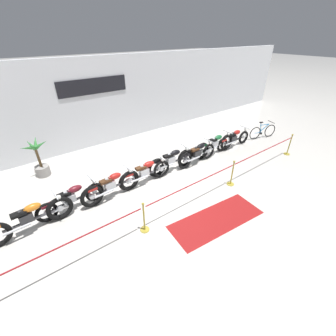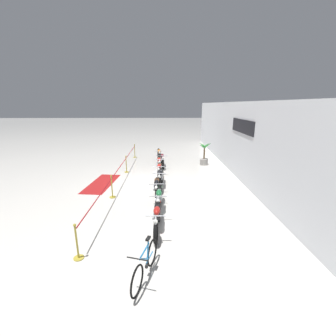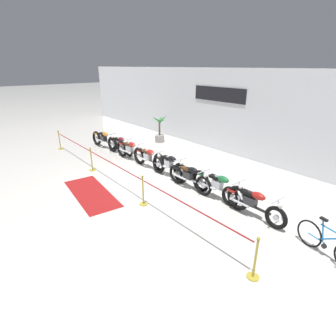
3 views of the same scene
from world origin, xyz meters
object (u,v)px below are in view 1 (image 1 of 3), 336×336
object	(u,v)px
stanchion_mid_right	(232,177)
motorcycle_red_7	(234,139)
motorcycle_green_6	(215,145)
motorcycle_red_2	(112,186)
motorcycle_orange_0	(29,219)
stanchion_far_left	(159,204)
stanchion_mid_left	(144,221)
bicycle	(263,132)
potted_palm_left_of_row	(40,161)
motorcycle_red_3	(145,173)
stanchion_far_right	(289,148)
motorcycle_maroon_1	(72,199)
motorcycle_black_4	(172,161)
floor_banner	(216,219)
motorcycle_black_5	(197,154)

from	to	relation	value
stanchion_mid_right	motorcycle_red_7	bearing A→B (deg)	37.94
motorcycle_green_6	motorcycle_red_2	bearing A→B (deg)	-178.64
motorcycle_orange_0	stanchion_mid_right	bearing A→B (deg)	-16.53
stanchion_far_left	stanchion_mid_left	xyz separation A→B (m)	(-0.54, 0.00, -0.40)
bicycle	potted_palm_left_of_row	world-z (taller)	potted_palm_left_of_row
motorcycle_red_3	potted_palm_left_of_row	xyz separation A→B (m)	(-3.08, 3.04, 0.16)
motorcycle_red_7	bicycle	bearing A→B (deg)	-5.55
motorcycle_red_2	motorcycle_red_7	world-z (taller)	motorcycle_red_2
motorcycle_orange_0	potted_palm_left_of_row	distance (m)	3.28
potted_palm_left_of_row	stanchion_far_right	size ratio (longest dim) A/B	1.55
motorcycle_maroon_1	motorcycle_black_4	bearing A→B (deg)	-0.56
stanchion_mid_left	floor_banner	distance (m)	2.31
motorcycle_red_7	stanchion_mid_left	world-z (taller)	stanchion_mid_left
motorcycle_black_5	motorcycle_green_6	distance (m)	1.27
motorcycle_orange_0	stanchion_mid_right	distance (m)	6.87
motorcycle_green_6	motorcycle_red_7	world-z (taller)	motorcycle_green_6
motorcycle_black_4	stanchion_far_right	distance (m)	5.82
motorcycle_red_3	stanchion_mid_right	distance (m)	3.30
motorcycle_red_2	stanchion_mid_right	distance (m)	4.48
bicycle	motorcycle_green_6	bearing A→B (deg)	175.93
motorcycle_maroon_1	stanchion_far_left	distance (m)	2.94
motorcycle_red_3	stanchion_mid_left	size ratio (longest dim) A/B	2.12
motorcycle_black_5	motorcycle_green_6	world-z (taller)	motorcycle_green_6
motorcycle_red_2	motorcycle_black_4	world-z (taller)	motorcycle_black_4
motorcycle_maroon_1	motorcycle_black_4	world-z (taller)	motorcycle_black_4
motorcycle_maroon_1	bicycle	xyz separation A→B (m)	(10.23, -0.31, -0.08)
potted_palm_left_of_row	stanchion_mid_right	distance (m)	7.62
motorcycle_black_4	stanchion_far_right	size ratio (longest dim) A/B	2.16
motorcycle_maroon_1	motorcycle_red_2	world-z (taller)	motorcycle_red_2
motorcycle_maroon_1	stanchion_mid_left	bearing A→B (deg)	-57.57
motorcycle_orange_0	stanchion_far_left	distance (m)	3.76
motorcycle_red_3	floor_banner	bearing A→B (deg)	-76.97
motorcycle_orange_0	bicycle	bearing A→B (deg)	-0.31
bicycle	stanchion_far_left	world-z (taller)	stanchion_far_left
motorcycle_orange_0	motorcycle_red_7	world-z (taller)	motorcycle_orange_0
potted_palm_left_of_row	stanchion_far_right	xyz separation A→B (m)	(9.84, -5.10, -0.29)
motorcycle_green_6	motorcycle_red_7	bearing A→B (deg)	-1.60
motorcycle_black_4	motorcycle_green_6	size ratio (longest dim) A/B	0.93
motorcycle_black_5	motorcycle_green_6	bearing A→B (deg)	6.29
stanchion_far_left	stanchion_mid_right	bearing A→B (deg)	0.00
motorcycle_red_7	motorcycle_black_4	bearing A→B (deg)	179.26
motorcycle_black_5	bicycle	xyz separation A→B (m)	(4.82, -0.11, -0.09)
bicycle	stanchion_far_right	xyz separation A→B (m)	(-0.74, -1.89, -0.02)
motorcycle_red_2	motorcycle_green_6	bearing A→B (deg)	1.36
motorcycle_orange_0	motorcycle_green_6	distance (m)	7.94
motorcycle_black_5	floor_banner	xyz separation A→B (m)	(-1.97, -3.00, -0.47)
potted_palm_left_of_row	stanchion_far_left	bearing A→B (deg)	-65.94
motorcycle_red_7	potted_palm_left_of_row	xyz separation A→B (m)	(-8.36, 2.99, 0.19)
motorcycle_black_4	motorcycle_green_6	xyz separation A→B (m)	(2.59, -0.01, -0.00)
motorcycle_red_2	bicycle	xyz separation A→B (m)	(8.91, -0.13, -0.10)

